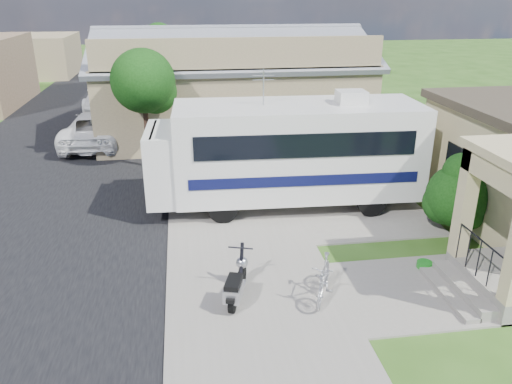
{
  "coord_description": "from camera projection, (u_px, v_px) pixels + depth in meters",
  "views": [
    {
      "loc": [
        -2.39,
        -10.2,
        6.48
      ],
      "look_at": [
        -0.5,
        2.5,
        1.3
      ],
      "focal_mm": 35.0,
      "sensor_mm": 36.0,
      "label": 1
    }
  ],
  "objects": [
    {
      "name": "shrub",
      "position": [
        459.0,
        193.0,
        13.99
      ],
      "size": [
        1.96,
        1.87,
        2.4
      ],
      "color": "black",
      "rests_on": "ground"
    },
    {
      "name": "sidewalk_slab",
      "position": [
        218.0,
        155.0,
        21.13
      ],
      "size": [
        4.0,
        80.0,
        0.06
      ],
      "primitive_type": "cube",
      "color": "slate",
      "rests_on": "ground"
    },
    {
      "name": "street_tree_b",
      "position": [
        156.0,
        51.0,
        27.8
      ],
      "size": [
        2.44,
        2.4,
        4.73
      ],
      "color": "black",
      "rests_on": "ground"
    },
    {
      "name": "walk_slab",
      "position": [
        427.0,
        290.0,
        11.59
      ],
      "size": [
        4.0,
        3.0,
        0.05
      ],
      "primitive_type": "cube",
      "color": "slate",
      "rests_on": "ground"
    },
    {
      "name": "motorhome",
      "position": [
        287.0,
        150.0,
        15.6
      ],
      "size": [
        8.53,
        3.02,
        4.32
      ],
      "rotation": [
        0.0,
        0.0,
        -0.04
      ],
      "color": "silver",
      "rests_on": "ground"
    },
    {
      "name": "van",
      "position": [
        111.0,
        93.0,
        29.49
      ],
      "size": [
        2.8,
        6.11,
        1.73
      ],
      "primitive_type": "imported",
      "rotation": [
        0.0,
        0.0,
        -0.06
      ],
      "color": "white",
      "rests_on": "ground"
    },
    {
      "name": "bicycle",
      "position": [
        324.0,
        280.0,
        11.12
      ],
      "size": [
        1.08,
        1.66,
        0.97
      ],
      "primitive_type": "imported",
      "rotation": [
        0.0,
        0.0,
        -0.42
      ],
      "color": "#A1A0A7",
      "rests_on": "ground"
    },
    {
      "name": "driveway_slab",
      "position": [
        307.0,
        202.0,
        16.43
      ],
      "size": [
        7.0,
        6.0,
        0.05
      ],
      "primitive_type": "cube",
      "color": "slate",
      "rests_on": "ground"
    },
    {
      "name": "distant_bldg_near",
      "position": [
        23.0,
        56.0,
        40.64
      ],
      "size": [
        8.0,
        7.0,
        3.2
      ],
      "primitive_type": "cube",
      "color": "#7D6A4E",
      "rests_on": "ground"
    },
    {
      "name": "garden_hose",
      "position": [
        424.0,
        266.0,
        12.48
      ],
      "size": [
        0.39,
        0.39,
        0.17
      ],
      "primitive_type": "cylinder",
      "color": "#166F19",
      "rests_on": "ground"
    },
    {
      "name": "pickup_truck",
      "position": [
        99.0,
        128.0,
        22.46
      ],
      "size": [
        2.92,
        5.67,
        1.53
      ],
      "primitive_type": "imported",
      "rotation": [
        0.0,
        0.0,
        3.07
      ],
      "color": "white",
      "rests_on": "ground"
    },
    {
      "name": "street_tree_a",
      "position": [
        146.0,
        84.0,
        18.69
      ],
      "size": [
        2.44,
        2.4,
        4.58
      ],
      "color": "black",
      "rests_on": "ground"
    },
    {
      "name": "ground",
      "position": [
        291.0,
        278.0,
        12.11
      ],
      "size": [
        120.0,
        120.0,
        0.0
      ],
      "primitive_type": "plane",
      "color": "#264713"
    },
    {
      "name": "street_tree_c",
      "position": [
        161.0,
        41.0,
        36.17
      ],
      "size": [
        2.44,
        2.4,
        4.42
      ],
      "color": "black",
      "rests_on": "ground"
    },
    {
      "name": "warehouse",
      "position": [
        231.0,
        91.0,
        24.17
      ],
      "size": [
        12.5,
        8.4,
        5.04
      ],
      "color": "#7D6A4E",
      "rests_on": "ground"
    },
    {
      "name": "scooter",
      "position": [
        236.0,
        284.0,
        11.01
      ],
      "size": [
        0.79,
        1.59,
        1.07
      ],
      "rotation": [
        0.0,
        0.0,
        -0.31
      ],
      "color": "black",
      "rests_on": "ground"
    },
    {
      "name": "street_slab",
      "position": [
        59.0,
        163.0,
        20.25
      ],
      "size": [
        9.0,
        80.0,
        0.02
      ],
      "primitive_type": "cube",
      "color": "black",
      "rests_on": "ground"
    }
  ]
}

